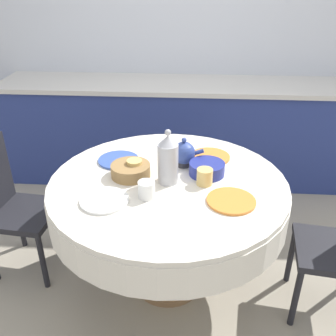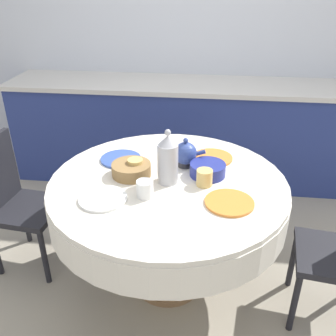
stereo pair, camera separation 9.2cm
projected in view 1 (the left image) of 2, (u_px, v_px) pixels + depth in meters
ground_plane at (168, 281)px, 2.47m from camera, size 12.00×12.00×0.00m
wall_back at (181, 33)px, 3.44m from camera, size 7.00×0.05×2.60m
kitchen_counter at (179, 131)px, 3.54m from camera, size 3.24×0.64×0.93m
dining_table at (168, 199)px, 2.17m from camera, size 1.35×1.35×0.77m
chair_right at (11, 203)px, 2.39m from camera, size 0.44×0.44×0.91m
plate_near_left at (104, 200)px, 1.92m from camera, size 0.25×0.25×0.01m
cup_near_left at (147, 190)px, 1.93m from camera, size 0.09×0.09×0.09m
plate_near_right at (231, 201)px, 1.91m from camera, size 0.25×0.25×0.01m
cup_near_right at (205, 177)px, 2.05m from camera, size 0.09×0.09×0.09m
plate_far_left at (119, 160)px, 2.32m from camera, size 0.25×0.25×0.01m
cup_far_left at (135, 167)px, 2.15m from camera, size 0.09×0.09×0.09m
plate_far_right at (210, 157)px, 2.36m from camera, size 0.25×0.25×0.01m
cup_far_right at (183, 159)px, 2.25m from camera, size 0.09×0.09×0.09m
coffee_carafe at (168, 160)px, 2.03m from camera, size 0.11×0.11×0.31m
teapot at (184, 153)px, 2.23m from camera, size 0.19×0.14×0.18m
bread_basket at (131, 170)px, 2.14m from camera, size 0.23×0.23×0.07m
fruit_bowl at (207, 169)px, 2.16m from camera, size 0.21×0.21×0.07m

